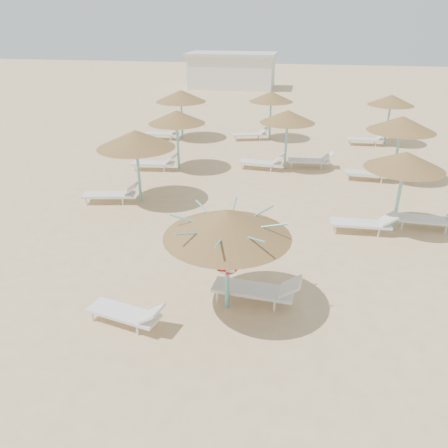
# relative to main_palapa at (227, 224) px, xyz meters

# --- Properties ---
(ground) EXTENTS (120.00, 120.00, 0.00)m
(ground) POSITION_rel_main_palapa_xyz_m (0.17, 0.29, -2.25)
(ground) COLOR #DCBC86
(ground) RESTS_ON ground
(main_palapa) EXTENTS (2.89, 2.89, 2.59)m
(main_palapa) POSITION_rel_main_palapa_xyz_m (0.00, 0.00, 0.00)
(main_palapa) COLOR #6CB9BB
(main_palapa) RESTS_ON ground
(lounger_main_a) EXTENTS (1.92, 0.95, 0.67)m
(lounger_main_a) POSITION_rel_main_palapa_xyz_m (-2.08, -1.06, -1.93)
(lounger_main_a) COLOR silver
(lounger_main_a) RESTS_ON ground
(lounger_main_b) EXTENTS (2.18, 0.81, 0.78)m
(lounger_main_b) POSITION_rel_main_palapa_xyz_m (0.73, 0.35, -1.87)
(lounger_main_b) COLOR silver
(lounger_main_b) RESTS_ON ground
(palapa_field) EXTENTS (19.93, 13.52, 2.71)m
(palapa_field) POSITION_rel_main_palapa_xyz_m (1.04, 10.60, 0.06)
(palapa_field) COLOR #6CB9BB
(palapa_field) RESTS_ON ground
(service_hut) EXTENTS (8.40, 4.40, 3.25)m
(service_hut) POSITION_rel_main_palapa_xyz_m (-5.83, 35.29, -0.60)
(service_hut) COLOR silver
(service_hut) RESTS_ON ground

